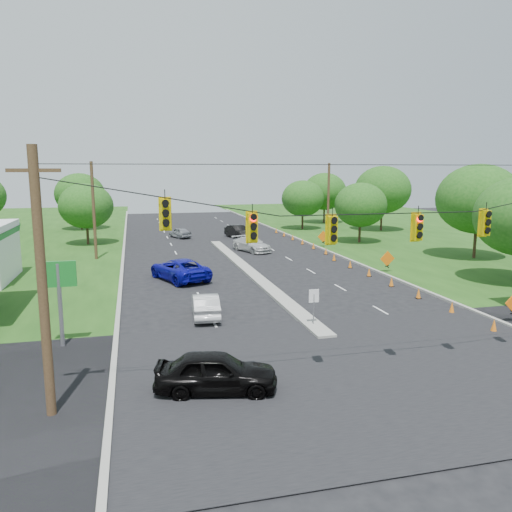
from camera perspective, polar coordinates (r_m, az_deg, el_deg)
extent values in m
plane|color=black|center=(21.70, 12.24, -12.67)|extent=(160.00, 160.00, 0.00)
cube|color=black|center=(21.70, 12.24, -12.67)|extent=(160.00, 14.00, 0.02)
cube|color=gray|center=(48.63, -14.95, -0.27)|extent=(0.25, 110.00, 0.16)
cube|color=gray|center=(52.26, 7.76, 0.66)|extent=(0.25, 110.00, 0.16)
cube|color=gray|center=(40.80, -0.81, -1.82)|extent=(1.00, 34.00, 0.18)
cylinder|color=gray|center=(26.61, 6.60, -6.22)|extent=(0.06, 0.06, 1.80)
cube|color=white|center=(26.40, 6.63, -4.55)|extent=(0.55, 0.04, 0.70)
cylinder|color=#422D1C|center=(17.57, -23.23, -3.20)|extent=(0.32, 0.32, 9.00)
cube|color=#422D1C|center=(17.17, -24.07, 8.93)|extent=(1.60, 0.12, 0.12)
cylinder|color=black|center=(19.24, 14.30, 5.89)|extent=(24.00, 0.04, 0.04)
cube|color=#E3C303|center=(17.02, -10.31, 4.72)|extent=(0.34, 0.24, 1.00)
cube|color=#E3C303|center=(17.52, -0.41, 3.29)|extent=(0.34, 0.24, 1.00)
cube|color=#E3C303|center=(18.47, 8.69, 2.97)|extent=(0.34, 0.24, 1.00)
cube|color=#E3C303|center=(20.07, 17.97, 3.14)|extent=(0.34, 0.24, 1.00)
cube|color=#E3C303|center=(21.79, 24.72, 3.44)|extent=(0.34, 0.24, 1.00)
cylinder|color=#422D1C|center=(48.19, -18.05, 4.89)|extent=(0.28, 0.28, 9.00)
cylinder|color=#422D1C|center=(57.27, 8.26, 5.97)|extent=(0.28, 0.28, 9.00)
cylinder|color=gray|center=(24.95, -21.47, -5.31)|extent=(0.20, 0.20, 4.00)
cube|color=#167624|center=(24.62, -21.68, -1.94)|extent=(1.60, 0.15, 1.20)
cone|color=orange|center=(28.56, 25.55, -7.16)|extent=(0.32, 0.32, 0.70)
cone|color=orange|center=(31.22, 21.48, -5.49)|extent=(0.32, 0.32, 0.70)
cone|color=orange|center=(34.03, 18.09, -4.06)|extent=(0.32, 0.32, 0.70)
cone|color=orange|center=(36.95, 15.23, -2.84)|extent=(0.32, 0.32, 0.70)
cone|color=orange|center=(39.97, 12.80, -1.80)|extent=(0.32, 0.32, 0.70)
cone|color=orange|center=(43.06, 10.71, -0.90)|extent=(0.32, 0.32, 0.70)
cone|color=orange|center=(46.21, 8.91, -0.12)|extent=(0.32, 0.32, 0.70)
cone|color=orange|center=(49.63, 7.99, 0.58)|extent=(0.32, 0.32, 0.70)
cone|color=orange|center=(52.85, 6.58, 1.17)|extent=(0.32, 0.32, 0.70)
cone|color=orange|center=(56.11, 5.33, 1.69)|extent=(0.32, 0.32, 0.70)
cone|color=orange|center=(59.39, 4.22, 2.15)|extent=(0.32, 0.32, 0.70)
cone|color=orange|center=(62.70, 3.23, 2.57)|extent=(0.32, 0.32, 0.70)
cone|color=orange|center=(66.02, 2.33, 2.94)|extent=(0.32, 0.32, 0.70)
cube|color=black|center=(41.76, 14.75, -1.11)|extent=(0.06, 0.58, 0.26)
cube|color=black|center=(41.76, 14.75, -1.11)|extent=(0.06, 0.58, 0.26)
cube|color=orange|center=(41.65, 14.78, -0.30)|extent=(1.27, 0.05, 1.27)
cube|color=black|center=(54.27, 7.68, 1.59)|extent=(0.06, 0.58, 0.26)
cube|color=black|center=(54.27, 7.68, 1.59)|extent=(0.06, 0.58, 0.26)
cube|color=orange|center=(54.19, 7.70, 2.21)|extent=(1.27, 0.05, 1.27)
cylinder|color=black|center=(58.54, -18.69, 2.45)|extent=(0.28, 0.28, 2.52)
ellipsoid|color=#194C14|center=(58.26, -18.86, 5.46)|extent=(5.88, 5.88, 5.04)
cylinder|color=black|center=(73.56, -19.34, 3.95)|extent=(0.28, 0.28, 2.88)
ellipsoid|color=#194C14|center=(73.32, -19.49, 6.69)|extent=(6.72, 6.72, 5.76)
cylinder|color=black|center=(51.02, 23.74, 1.53)|extent=(0.28, 0.28, 3.24)
ellipsoid|color=#194C14|center=(50.66, 24.05, 5.97)|extent=(7.56, 7.56, 6.48)
cylinder|color=black|center=(58.07, 11.75, 2.71)|extent=(0.28, 0.28, 2.52)
ellipsoid|color=#194C14|center=(57.79, 11.86, 5.74)|extent=(5.88, 5.88, 5.04)
cylinder|color=black|center=(70.51, 14.13, 4.13)|extent=(0.28, 0.28, 3.24)
ellipsoid|color=#194C14|center=(70.25, 14.27, 7.34)|extent=(7.56, 7.56, 6.48)
cylinder|color=black|center=(78.79, 7.79, 4.77)|extent=(0.28, 0.28, 2.88)
ellipsoid|color=#194C14|center=(78.57, 7.85, 7.32)|extent=(6.72, 6.72, 5.76)
cylinder|color=black|center=(70.19, 5.33, 4.06)|extent=(0.28, 0.28, 2.52)
ellipsoid|color=#194C14|center=(69.95, 5.37, 6.57)|extent=(5.88, 5.88, 5.04)
imported|color=black|center=(19.14, -4.57, -13.08)|extent=(4.85, 2.76, 1.56)
imported|color=#B8B8B8|center=(28.46, -5.81, -5.61)|extent=(1.73, 4.19, 1.35)
imported|color=#0D0D9A|center=(38.12, -8.74, -1.50)|extent=(4.70, 6.50, 1.64)
imported|color=silver|center=(50.92, -0.49, 1.34)|extent=(3.70, 5.42, 1.46)
imported|color=gray|center=(61.96, -8.70, 2.65)|extent=(2.85, 4.03, 1.28)
imported|color=black|center=(61.16, -2.07, 2.80)|extent=(2.76, 4.99, 1.56)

